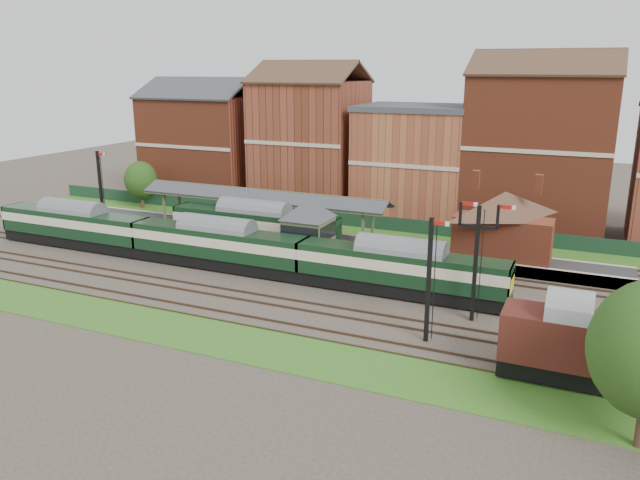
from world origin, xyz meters
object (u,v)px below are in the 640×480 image
at_px(signal_box, 308,232).
at_px(semaphore_bracket, 477,255).
at_px(platform_railcar, 255,225).
at_px(dmu_train, 218,244).
at_px(goods_van_a, 566,342).

xyz_separation_m(signal_box, semaphore_bracket, (15.04, -5.75, 1.44)).
xyz_separation_m(semaphore_bracket, platform_railcar, (-22.14, 9.00, -2.37)).
relative_size(signal_box, dmu_train, 0.12).
distance_m(semaphore_bracket, platform_railcar, 24.02).
distance_m(signal_box, semaphore_bracket, 16.16).
height_order(semaphore_bracket, dmu_train, semaphore_bracket).
bearing_deg(goods_van_a, signal_box, 149.94).
height_order(semaphore_bracket, goods_van_a, semaphore_bracket).
relative_size(semaphore_bracket, platform_railcar, 0.49).
relative_size(semaphore_bracket, goods_van_a, 1.21).
height_order(signal_box, semaphore_bracket, semaphore_bracket).
bearing_deg(dmu_train, platform_railcar, 91.30).
xyz_separation_m(signal_box, dmu_train, (-6.96, -3.25, -1.00)).
xyz_separation_m(dmu_train, platform_railcar, (-0.15, 6.50, 0.07)).
bearing_deg(signal_box, dmu_train, -154.96).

